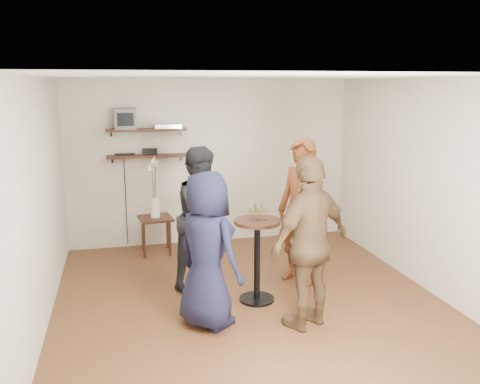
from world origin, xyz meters
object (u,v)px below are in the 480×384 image
drinks_table (257,249)px  person_dark (203,217)px  side_table (156,223)px  person_brown (310,243)px  radio (150,152)px  person_navy (207,250)px  crt_monitor (125,119)px  dvd_deck (168,126)px  person_plaid (301,212)px

drinks_table → person_dark: person_dark is taller
person_dark → side_table: bearing=70.0°
person_dark → person_brown: size_ratio=0.97×
person_dark → person_brown: bearing=-96.7°
radio → person_navy: bearing=-82.3°
crt_monitor → person_dark: 2.22m
crt_monitor → dvd_deck: bearing=0.0°
crt_monitor → drinks_table: crt_monitor is taller
radio → drinks_table: (1.05, -2.34, -0.88)m
person_dark → person_plaid: bearing=-48.7°
dvd_deck → person_plaid: size_ratio=0.21×
person_dark → person_navy: person_dark is taller
side_table → crt_monitor: bearing=139.7°
dvd_deck → person_navy: dvd_deck is taller
dvd_deck → radio: dvd_deck is taller
person_plaid → person_navy: bearing=-88.5°
person_navy → person_brown: size_ratio=0.91×
side_table → person_navy: (0.35, -2.50, 0.36)m
radio → person_dark: (0.53, -1.70, -0.63)m
person_plaid → drinks_table: bearing=-90.0°
crt_monitor → side_table: bearing=-40.3°
crt_monitor → person_navy: 3.13m
drinks_table → person_plaid: person_plaid is taller
crt_monitor → person_navy: size_ratio=0.19×
person_brown → person_navy: bearing=-40.5°
side_table → person_plaid: 2.38m
person_plaid → person_navy: person_plaid is taller
radio → side_table: radio is taller
dvd_deck → person_navy: bearing=-88.0°
side_table → radio: bearing=95.0°
drinks_table → crt_monitor: bearing=120.9°
person_navy → person_plaid: bearing=-91.5°
drinks_table → person_dark: bearing=129.8°
crt_monitor → dvd_deck: crt_monitor is taller
side_table → drinks_table: drinks_table is taller
side_table → person_navy: person_navy is taller
drinks_table → person_navy: person_navy is taller
side_table → person_brown: person_brown is taller
crt_monitor → dvd_deck: (0.62, 0.00, -0.12)m
side_table → person_plaid: (1.72, -1.58, 0.46)m
drinks_table → person_brown: person_brown is taller
dvd_deck → radio: (-0.28, 0.00, -0.38)m
radio → side_table: bearing=-85.0°
person_dark → crt_monitor: bearing=77.3°
crt_monitor → side_table: (0.37, -0.31, -1.54)m
side_table → person_brown: bearing=-63.3°
person_dark → person_navy: (-0.15, -1.11, -0.06)m
drinks_table → person_brown: (0.36, -0.74, 0.28)m
crt_monitor → side_table: crt_monitor is taller
drinks_table → person_dark: size_ratio=0.56×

